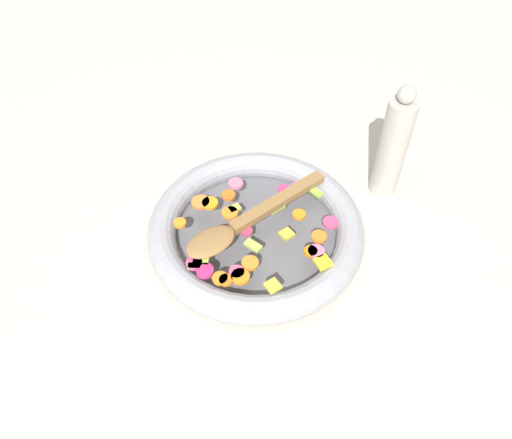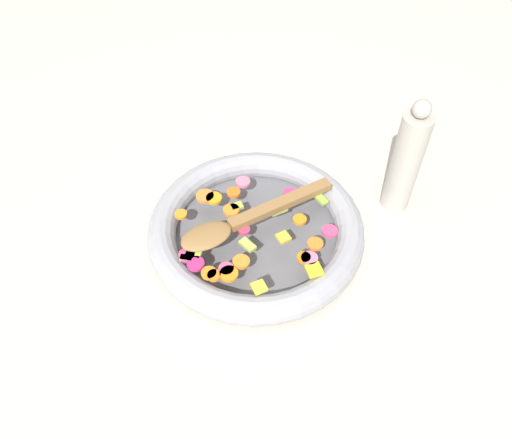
% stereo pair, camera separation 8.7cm
% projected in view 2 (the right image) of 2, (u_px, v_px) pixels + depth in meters
% --- Properties ---
extents(ground_plane, '(4.00, 4.00, 0.00)m').
position_uv_depth(ground_plane, '(256.00, 237.00, 0.91)').
color(ground_plane, beige).
extents(skillet, '(0.39, 0.39, 0.05)m').
position_uv_depth(skillet, '(256.00, 230.00, 0.90)').
color(skillet, slate).
rests_on(skillet, ground_plane).
extents(chopped_vegetables, '(0.26, 0.28, 0.01)m').
position_uv_depth(chopped_vegetables, '(250.00, 233.00, 0.85)').
color(chopped_vegetables, orange).
rests_on(chopped_vegetables, skillet).
extents(wooden_spoon, '(0.26, 0.21, 0.01)m').
position_uv_depth(wooden_spoon, '(243.00, 220.00, 0.86)').
color(wooden_spoon, olive).
rests_on(wooden_spoon, chopped_vegetables).
extents(pepper_mill, '(0.05, 0.05, 0.24)m').
position_uv_depth(pepper_mill, '(406.00, 161.00, 0.89)').
color(pepper_mill, '#B2ADA3').
rests_on(pepper_mill, ground_plane).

